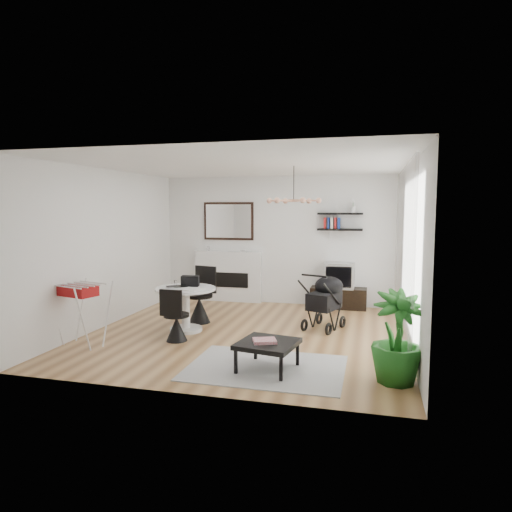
% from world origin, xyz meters
% --- Properties ---
extents(floor, '(5.00, 5.00, 0.00)m').
position_xyz_m(floor, '(0.00, 0.00, 0.00)').
color(floor, brown).
rests_on(floor, ground).
extents(ceiling, '(5.00, 5.00, 0.00)m').
position_xyz_m(ceiling, '(0.00, 0.00, 2.70)').
color(ceiling, white).
rests_on(ceiling, wall_back).
extents(wall_back, '(5.00, 0.00, 5.00)m').
position_xyz_m(wall_back, '(0.00, 2.50, 1.35)').
color(wall_back, white).
rests_on(wall_back, floor).
extents(wall_left, '(0.00, 5.00, 5.00)m').
position_xyz_m(wall_left, '(-2.50, 0.00, 1.35)').
color(wall_left, white).
rests_on(wall_left, floor).
extents(wall_right, '(0.00, 5.00, 5.00)m').
position_xyz_m(wall_right, '(2.50, 0.00, 1.35)').
color(wall_right, white).
rests_on(wall_right, floor).
extents(sheer_curtain, '(0.04, 3.60, 2.60)m').
position_xyz_m(sheer_curtain, '(2.40, 0.20, 1.35)').
color(sheer_curtain, white).
rests_on(sheer_curtain, wall_right).
extents(fireplace, '(1.50, 0.17, 2.16)m').
position_xyz_m(fireplace, '(-1.10, 2.42, 0.69)').
color(fireplace, white).
rests_on(fireplace, floor).
extents(shelf_lower, '(0.90, 0.25, 0.04)m').
position_xyz_m(shelf_lower, '(1.30, 2.37, 1.60)').
color(shelf_lower, black).
rests_on(shelf_lower, wall_back).
extents(shelf_upper, '(0.90, 0.25, 0.04)m').
position_xyz_m(shelf_upper, '(1.30, 2.37, 1.92)').
color(shelf_upper, black).
rests_on(shelf_upper, wall_back).
extents(pendant_lamp, '(0.90, 0.90, 0.10)m').
position_xyz_m(pendant_lamp, '(0.70, 0.30, 2.15)').
color(pendant_lamp, tan).
rests_on(pendant_lamp, ceiling).
extents(tv_console, '(1.12, 0.39, 0.42)m').
position_xyz_m(tv_console, '(1.30, 2.29, 0.21)').
color(tv_console, black).
rests_on(tv_console, floor).
extents(crt_tv, '(0.59, 0.52, 0.52)m').
position_xyz_m(crt_tv, '(1.31, 2.29, 0.68)').
color(crt_tv, silver).
rests_on(crt_tv, tv_console).
extents(dining_table, '(0.99, 0.99, 0.73)m').
position_xyz_m(dining_table, '(-1.02, -0.09, 0.48)').
color(dining_table, white).
rests_on(dining_table, floor).
extents(laptop, '(0.42, 0.37, 0.03)m').
position_xyz_m(laptop, '(-1.15, -0.13, 0.74)').
color(laptop, black).
rests_on(laptop, dining_table).
extents(black_bag, '(0.32, 0.23, 0.17)m').
position_xyz_m(black_bag, '(-1.01, 0.08, 0.81)').
color(black_bag, black).
rests_on(black_bag, dining_table).
extents(newspaper, '(0.41, 0.37, 0.01)m').
position_xyz_m(newspaper, '(-0.86, -0.22, 0.73)').
color(newspaper, silver).
rests_on(newspaper, dining_table).
extents(drinking_glass, '(0.05, 0.05, 0.09)m').
position_xyz_m(drinking_glass, '(-1.27, 0.07, 0.77)').
color(drinking_glass, white).
rests_on(drinking_glass, dining_table).
extents(chair_far, '(0.50, 0.51, 0.99)m').
position_xyz_m(chair_far, '(-1.01, 0.50, 0.31)').
color(chair_far, black).
rests_on(chair_far, floor).
extents(chair_near, '(0.39, 0.40, 0.83)m').
position_xyz_m(chair_near, '(-0.93, -0.68, 0.26)').
color(chair_near, black).
rests_on(chair_near, floor).
extents(drying_rack, '(0.76, 0.73, 0.94)m').
position_xyz_m(drying_rack, '(-2.18, -1.24, 0.49)').
color(drying_rack, white).
rests_on(drying_rack, floor).
extents(stroller, '(0.72, 0.89, 0.98)m').
position_xyz_m(stroller, '(1.20, 0.66, 0.42)').
color(stroller, black).
rests_on(stroller, floor).
extents(rug, '(1.97, 1.42, 0.01)m').
position_xyz_m(rug, '(0.67, -1.50, 0.01)').
color(rug, '#9A9A9A').
rests_on(rug, floor).
extents(coffee_table, '(0.80, 0.80, 0.36)m').
position_xyz_m(coffee_table, '(0.70, -1.56, 0.33)').
color(coffee_table, black).
rests_on(coffee_table, rug).
extents(magazines, '(0.34, 0.31, 0.04)m').
position_xyz_m(magazines, '(0.68, -1.60, 0.39)').
color(magazines, '#BB2E41').
rests_on(magazines, coffee_table).
extents(potted_plant, '(0.79, 0.79, 1.08)m').
position_xyz_m(potted_plant, '(2.25, -1.58, 0.54)').
color(potted_plant, '#1D621C').
rests_on(potted_plant, floor).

